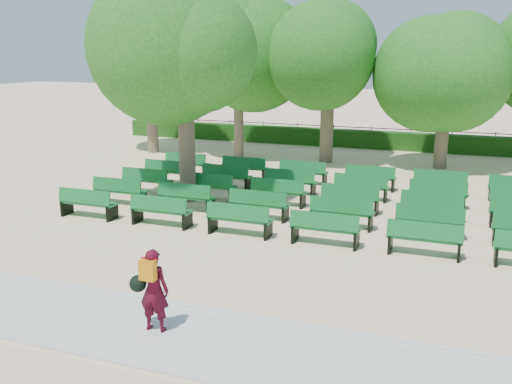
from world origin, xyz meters
TOP-DOWN VIEW (x-y plane):
  - ground at (0.00, 0.00)m, footprint 120.00×120.00m
  - paving at (0.00, -7.40)m, footprint 30.00×2.20m
  - curb at (0.00, -6.25)m, footprint 30.00×0.12m
  - hedge at (0.00, 14.00)m, footprint 26.00×0.70m
  - fence at (0.00, 14.40)m, footprint 26.00×0.10m
  - tree_line at (0.00, 10.00)m, footprint 21.80×6.80m
  - bench_array at (1.23, 1.72)m, footprint 1.82×0.63m
  - tree_among at (-3.01, 1.25)m, footprint 4.88×4.88m
  - person at (0.66, -7.33)m, footprint 0.73×0.45m

SIDE VIEW (x-z plane):
  - ground at x=0.00m, z-range 0.00..0.00m
  - fence at x=0.00m, z-range -0.51..0.51m
  - tree_line at x=0.00m, z-range -3.52..3.52m
  - paving at x=0.00m, z-range 0.00..0.06m
  - curb at x=0.00m, z-range 0.00..0.10m
  - bench_array at x=1.23m, z-range -0.47..0.66m
  - hedge at x=0.00m, z-range 0.00..0.90m
  - person at x=0.66m, z-range 0.09..1.62m
  - tree_among at x=-3.01m, z-range 1.04..7.56m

